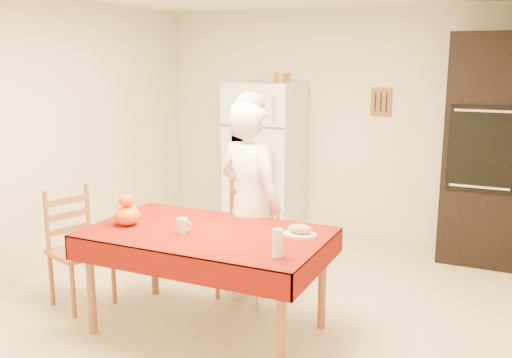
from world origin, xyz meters
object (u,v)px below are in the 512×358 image
Objects in this scene: seated_woman at (250,205)px; pumpkin_lower at (127,215)px; dining_table at (207,240)px; chair_far at (247,234)px; chair_left at (76,243)px; coffee_mug at (182,225)px; refrigerator at (265,159)px; bread_plate at (300,234)px; wine_glass at (278,243)px; oven_cabinet at (484,150)px.

seated_woman reaches higher than pumpkin_lower.
chair_far reaches higher than dining_table.
chair_left is 0.69m from pumpkin_lower.
refrigerator is at bearing 100.81° from coffee_mug.
seated_woman is 16.57× the size of coffee_mug.
bread_plate is (0.56, -0.39, -0.06)m from seated_woman.
refrigerator is 1.00× the size of dining_table.
seated_woman is at bearing -47.33° from chair_left.
bread_plate is at bearing 92.98° from wine_glass.
oven_cabinet is 9.17× the size of bread_plate.
chair_far is 1.09m from pumpkin_lower.
wine_glass is (0.59, -0.84, 0.02)m from seated_woman.
bread_plate is (0.69, -0.60, 0.26)m from chair_far.
chair_left reaches higher than pumpkin_lower.
bread_plate is at bearing 13.19° from pumpkin_lower.
chair_left is at bearing -173.98° from bread_plate.
pumpkin_lower is 1.28m from wine_glass.
refrigerator is 2.56m from bread_plate.
wine_glass is (1.27, -0.16, 0.02)m from pumpkin_lower.
refrigerator is at bearing -178.82° from oven_cabinet.
oven_cabinet is 11.47× the size of pumpkin_lower.
coffee_mug is at bearing -75.99° from chair_left.
oven_cabinet is 22.00× the size of coffee_mug.
refrigerator is at bearing 115.51° from wine_glass.
seated_woman is at bearing 124.99° from wine_glass.
seated_woman is at bearing 145.57° from bread_plate.
chair_far is at bearing -40.20° from seated_woman.
pumpkin_lower is at bearing -127.82° from chair_far.
seated_woman reaches higher than coffee_mug.
oven_cabinet is at bearing 69.94° from wine_glass.
chair_left is at bearing -179.33° from dining_table.
coffee_mug is (-0.14, -0.09, 0.12)m from dining_table.
seated_woman is 6.90× the size of bread_plate.
chair_far is 0.41m from seated_woman.
wine_glass is at bearing 143.07° from seated_woman.
pumpkin_lower is at bearing 172.73° from wine_glass.
coffee_mug is at bearing -101.73° from chair_far.
chair_left is 5.40× the size of wine_glass.
wine_glass is (1.87, -0.26, 0.34)m from chair_left.
dining_table is 0.80m from chair_far.
refrigerator is 7.08× the size of bread_plate.
seated_woman is at bearing -129.96° from oven_cabinet.
dining_table is 7.08× the size of bread_plate.
seated_woman is 1.03m from wine_glass.
refrigerator reaches higher than seated_woman.
chair_far is 0.95m from bread_plate.
oven_cabinet is 3.44m from pumpkin_lower.
pumpkin_lower reaches higher than dining_table.
seated_woman is (0.69, -1.85, -0.02)m from refrigerator.
refrigerator is 2.98m from wine_glass.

